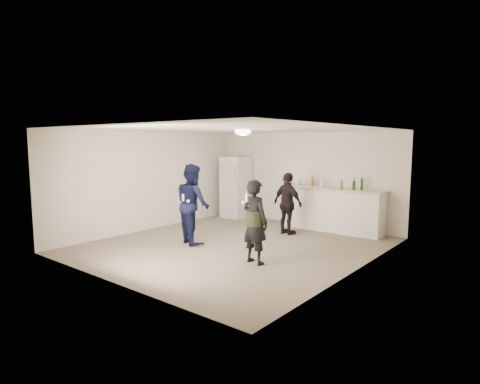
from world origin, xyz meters
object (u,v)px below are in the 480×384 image
Objects in this scene: counter at (331,210)px; spectator at (288,204)px; fridge at (236,187)px; shaker at (300,182)px; woman at (255,222)px; man at (193,204)px.

spectator is (-0.64, -1.04, 0.23)m from counter.
spectator reaches higher than counter.
fridge is 2.61m from spectator.
spectator is (0.27, -1.00, -0.42)m from shaker.
fridge is 4.63m from woman.
fridge is 2.16m from shaker.
shaker is at bearing -84.64° from man.
counter is 15.29× the size of shaker.
man is at bearing -120.70° from counter.
counter is 3.59m from man.
woman is (1.06, -3.38, -0.39)m from shaker.
shaker is 0.10× the size of man.
fridge is at bearing -178.69° from counter.
counter is at bearing -98.57° from man.
fridge reaches higher than shaker.
spectator is (1.19, 2.03, -0.13)m from man.
fridge reaches higher than counter.
woman reaches higher than spectator.
man is 1.13× the size of woman.
shaker reaches higher than counter.
shaker is at bearing 0.99° from fridge.
man is (-1.82, -3.07, 0.36)m from counter.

